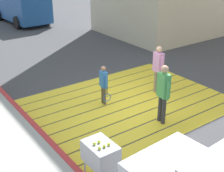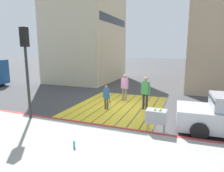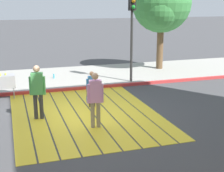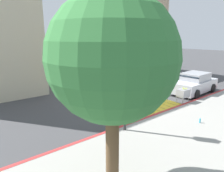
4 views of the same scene
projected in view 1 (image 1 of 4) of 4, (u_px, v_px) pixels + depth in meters
ground_plane at (128, 103)px, 10.64m from camera, size 120.00×120.00×0.00m
crosswalk_stripes at (128, 103)px, 10.64m from camera, size 6.40×4.90×0.01m
curb_painted at (39, 131)px, 8.87m from camera, size 0.16×40.00×0.13m
van_down_street at (21, 4)px, 21.43m from camera, size 2.49×5.27×2.35m
tennis_ball_cart at (101, 154)px, 6.87m from camera, size 0.56×0.80×1.02m
pedestrian_adult_lead at (163, 90)px, 9.04m from camera, size 0.30×0.52×1.82m
pedestrian_adult_trailing at (158, 66)px, 10.96m from camera, size 0.26×0.51×1.75m
pedestrian_child_with_racket at (104, 83)px, 10.26m from camera, size 0.28×0.42×1.35m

